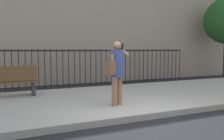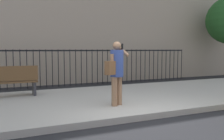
{
  "view_description": "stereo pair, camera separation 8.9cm",
  "coord_description": "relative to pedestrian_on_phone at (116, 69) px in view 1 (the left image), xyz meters",
  "views": [
    {
      "loc": [
        -2.97,
        -4.59,
        1.59
      ],
      "look_at": [
        -0.17,
        1.36,
        1.05
      ],
      "focal_mm": 39.56,
      "sensor_mm": 36.0,
      "label": 1
    },
    {
      "loc": [
        -2.89,
        -4.63,
        1.59
      ],
      "look_at": [
        -0.17,
        1.36,
        1.05
      ],
      "focal_mm": 39.56,
      "sensor_mm": 36.0,
      "label": 2
    }
  ],
  "objects": [
    {
      "name": "sidewalk",
      "position": [
        0.2,
        1.15,
        -1.03
      ],
      "size": [
        28.0,
        4.4,
        0.15
      ],
      "primitive_type": "cube",
      "color": "#B2ADA3",
      "rests_on": "ground"
    },
    {
      "name": "pedestrian_on_phone",
      "position": [
        0.0,
        0.0,
        0.0
      ],
      "size": [
        0.72,
        0.58,
        1.65
      ],
      "color": "#936B4C",
      "rests_on": "sidewalk"
    },
    {
      "name": "street_bench",
      "position": [
        -2.44,
        2.37,
        -0.46
      ],
      "size": [
        1.6,
        0.45,
        0.95
      ],
      "color": "brown",
      "rests_on": "sidewalk"
    },
    {
      "name": "ground_plane",
      "position": [
        0.2,
        -1.05,
        -1.11
      ],
      "size": [
        60.0,
        60.0,
        0.0
      ],
      "primitive_type": "plane",
      "color": "black"
    },
    {
      "name": "iron_fence",
      "position": [
        0.2,
        4.85,
        -0.09
      ],
      "size": [
        12.03,
        0.04,
        1.6
      ],
      "color": "black",
      "rests_on": "ground"
    }
  ]
}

